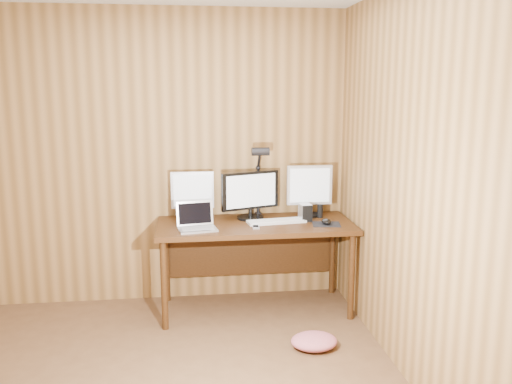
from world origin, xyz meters
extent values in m
plane|color=olive|center=(0.00, 2.00, 1.25)|extent=(4.00, 0.00, 4.00)
plane|color=olive|center=(1.75, 0.00, 1.25)|extent=(0.00, 4.00, 4.00)
cube|color=#3D210C|center=(0.93, 1.63, 0.73)|extent=(1.60, 0.70, 0.04)
cube|color=#3D210C|center=(0.93, 1.95, 0.45)|extent=(1.48, 0.02, 0.51)
cylinder|color=#3D210C|center=(0.19, 1.34, 0.35)|extent=(0.05, 0.05, 0.71)
cylinder|color=#3D210C|center=(0.19, 1.92, 0.35)|extent=(0.05, 0.05, 0.71)
cylinder|color=#3D210C|center=(1.67, 1.34, 0.35)|extent=(0.05, 0.05, 0.71)
cylinder|color=#3D210C|center=(1.67, 1.92, 0.35)|extent=(0.05, 0.05, 0.71)
cylinder|color=black|center=(0.91, 1.79, 0.76)|extent=(0.22, 0.22, 0.02)
cylinder|color=black|center=(0.91, 1.79, 0.80)|extent=(0.03, 0.03, 0.07)
cube|color=black|center=(0.91, 1.79, 0.99)|extent=(0.50, 0.20, 0.32)
cube|color=white|center=(0.91, 1.77, 0.99)|extent=(0.43, 0.15, 0.27)
cylinder|color=black|center=(0.43, 1.84, 0.76)|extent=(0.17, 0.17, 0.02)
cylinder|color=black|center=(0.43, 1.84, 0.81)|extent=(0.03, 0.03, 0.07)
cube|color=silver|center=(0.43, 1.84, 1.00)|extent=(0.36, 0.04, 0.31)
cube|color=white|center=(0.43, 1.82, 1.00)|extent=(0.31, 0.01, 0.27)
cylinder|color=black|center=(1.42, 1.83, 0.76)|extent=(0.18, 0.18, 0.02)
cylinder|color=black|center=(1.42, 1.83, 0.81)|extent=(0.04, 0.04, 0.08)
cube|color=silver|center=(1.42, 1.83, 1.02)|extent=(0.39, 0.04, 0.34)
cube|color=white|center=(1.42, 1.81, 1.02)|extent=(0.34, 0.01, 0.29)
cube|color=silver|center=(0.45, 1.47, 0.76)|extent=(0.32, 0.25, 0.02)
cube|color=silver|center=(0.44, 1.57, 0.86)|extent=(0.30, 0.09, 0.19)
cube|color=black|center=(0.44, 1.57, 0.86)|extent=(0.26, 0.07, 0.16)
cube|color=#B2B2B7|center=(0.45, 1.47, 0.77)|extent=(0.27, 0.16, 0.00)
cube|color=silver|center=(1.11, 1.63, 0.76)|extent=(0.49, 0.21, 0.02)
cube|color=white|center=(1.11, 1.63, 0.77)|extent=(0.46, 0.18, 0.00)
cube|color=black|center=(1.50, 1.51, 0.75)|extent=(0.25, 0.21, 0.00)
ellipsoid|color=black|center=(1.50, 1.51, 0.77)|extent=(0.09, 0.13, 0.04)
cube|color=silver|center=(1.36, 1.67, 0.82)|extent=(0.10, 0.13, 0.14)
cube|color=black|center=(1.36, 1.60, 0.82)|extent=(0.08, 0.01, 0.14)
cube|color=silver|center=(0.91, 1.49, 0.76)|extent=(0.06, 0.11, 0.01)
cube|color=black|center=(0.91, 1.49, 0.76)|extent=(0.04, 0.06, 0.00)
cylinder|color=black|center=(1.50, 1.75, 0.81)|extent=(0.05, 0.05, 0.11)
cube|color=black|center=(0.99, 1.93, 0.74)|extent=(0.05, 0.06, 0.06)
cylinder|color=black|center=(0.99, 1.93, 0.96)|extent=(0.03, 0.03, 0.41)
sphere|color=black|center=(0.99, 1.93, 1.16)|extent=(0.04, 0.04, 0.04)
cylinder|color=black|center=(0.99, 1.86, 1.24)|extent=(0.02, 0.15, 0.17)
cylinder|color=black|center=(0.99, 1.78, 1.32)|extent=(0.15, 0.07, 0.07)
camera|label=1|loc=(0.39, -2.64, 1.85)|focal=38.00mm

